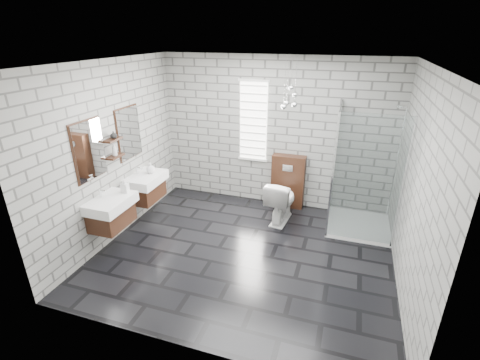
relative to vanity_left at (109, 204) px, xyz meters
The scene contains 20 objects.
floor 2.11m from the vanity_left, 14.60° to the left, with size 4.20×3.60×0.02m, color black.
ceiling 2.77m from the vanity_left, 14.60° to the left, with size 4.20×3.60×0.02m, color white.
wall_back 3.05m from the vanity_left, 50.42° to the left, with size 4.20×0.02×2.70m, color #969691.
wall_front 2.39m from the vanity_left, 34.55° to the right, with size 4.20×0.02×2.70m, color #969691.
wall_left 0.80m from the vanity_left, 112.21° to the left, with size 0.02×3.60×2.70m, color #969691.
wall_right 4.09m from the vanity_left, ahead, with size 0.02×3.60×2.70m, color #969691.
vanity_left is the anchor object (origin of this frame).
vanity_right 0.93m from the vanity_left, 90.00° to the left, with size 0.47×0.70×1.57m.
shelf_lower 0.73m from the vanity_left, 105.37° to the left, with size 0.14×0.30×0.03m, color #3B1F12.
shelf_upper 0.94m from the vanity_left, 105.37° to the left, with size 0.14×0.30×0.03m, color #3B1F12.
window 2.85m from the vanity_left, 56.52° to the left, with size 0.56×0.05×1.48m.
cistern_panel 3.13m from the vanity_left, 44.84° to the left, with size 0.60×0.20×1.00m, color #3B1F12.
flush_plate 3.04m from the vanity_left, 43.43° to the left, with size 0.18×0.01×0.12m, color silver.
shower_enclosure 3.81m from the vanity_left, 26.24° to the left, with size 1.00×1.00×2.03m.
pendant_cluster 3.18m from the vanity_left, 40.08° to the left, with size 0.26×0.22×0.80m.
toilet 2.77m from the vanity_left, 36.31° to the left, with size 0.42×0.74×0.76m, color white.
soap_bottle_a 0.34m from the vanity_left, 63.40° to the left, with size 0.09×0.10×0.21m, color #B2B2B2.
soap_bottle_b 1.05m from the vanity_left, 85.37° to the left, with size 0.14×0.14×0.19m, color #B2B2B2.
soap_bottle_c 0.81m from the vanity_left, 104.50° to the left, with size 0.07×0.08×0.19m, color #B2B2B2.
vase 1.01m from the vanity_left, 103.52° to the left, with size 0.10×0.10×0.11m, color #B2B2B2.
Camera 1 is at (1.27, -4.15, 3.05)m, focal length 26.00 mm.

